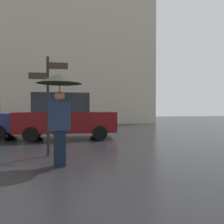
{
  "coord_description": "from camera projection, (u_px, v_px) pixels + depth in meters",
  "views": [
    {
      "loc": [
        0.7,
        -2.26,
        1.38
      ],
      "look_at": [
        2.16,
        5.78,
        1.22
      ],
      "focal_mm": 35.32,
      "sensor_mm": 36.0,
      "label": 1
    }
  ],
  "objects": [
    {
      "name": "pedestrian_with_umbrella",
      "position": [
        60.0,
        94.0,
        5.14
      ],
      "size": [
        1.05,
        1.05,
        2.18
      ],
      "rotation": [
        0.0,
        0.0,
        1.58
      ],
      "color": "black",
      "rests_on": "ground"
    },
    {
      "name": "parked_car_left",
      "position": [
        65.0,
        116.0,
        9.81
      ],
      "size": [
        4.27,
        1.92,
        2.0
      ],
      "rotation": [
        0.0,
        0.0,
        -0.3
      ],
      "color": "#590C0F",
      "rests_on": "ground"
    },
    {
      "name": "street_signpost",
      "position": [
        48.0,
        96.0,
        6.23
      ],
      "size": [
        1.08,
        0.08,
        2.82
      ],
      "color": "black",
      "rests_on": "ground"
    },
    {
      "name": "building_block",
      "position": [
        63.0,
        25.0,
        18.65
      ],
      "size": [
        15.66,
        2.4,
        16.75
      ],
      "primitive_type": "cube",
      "color": "#B2A893",
      "rests_on": "ground"
    }
  ]
}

